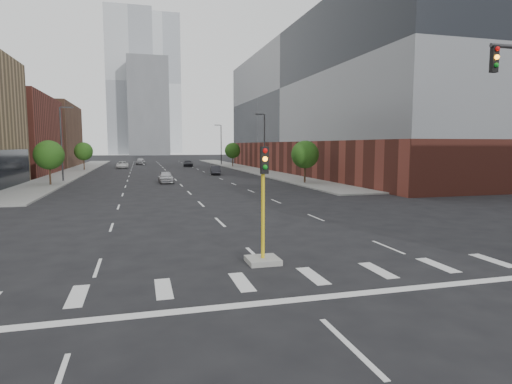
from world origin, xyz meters
name	(u,v)px	position (x,y,z in m)	size (l,w,h in m)	color
sidewalk_left_far	(78,171)	(-15.00, 74.00, 0.07)	(5.00, 92.00, 0.15)	gray
sidewalk_right_far	(244,168)	(15.00, 74.00, 0.07)	(5.00, 92.00, 0.15)	gray
building_left_far_b	(23,135)	(-27.50, 92.00, 6.50)	(20.00, 24.00, 13.00)	brown
building_right_main	(348,106)	(29.50, 60.00, 11.00)	(24.00, 70.00, 22.00)	brown
tower_left	(130,84)	(-8.00, 220.00, 35.00)	(22.00, 22.00, 70.00)	#B2B7BC
tower_right	(163,86)	(10.00, 260.00, 40.00)	(20.00, 20.00, 80.00)	#B2B7BC
tower_mid	(148,107)	(0.00, 200.00, 22.00)	(18.00, 18.00, 44.00)	slate
median_traffic_signal	(263,238)	(0.00, 8.97, 0.97)	(1.20, 1.20, 4.40)	#999993
streetlight_right_a	(264,142)	(13.41, 55.00, 5.01)	(1.60, 0.22, 9.07)	#2D2D30
streetlight_right_b	(221,143)	(13.41, 90.00, 5.01)	(1.60, 0.22, 9.07)	#2D2D30
streetlight_left	(62,141)	(-13.41, 50.00, 5.01)	(1.60, 0.22, 9.07)	#2D2D30
tree_left_near	(49,155)	(-14.00, 45.00, 3.39)	(3.20, 3.20, 4.85)	#382619
tree_left_far	(84,151)	(-14.00, 75.00, 3.39)	(3.20, 3.20, 4.85)	#382619
tree_right_near	(305,155)	(14.00, 40.00, 3.39)	(3.20, 3.20, 4.85)	#382619
tree_right_far	(233,151)	(14.00, 80.00, 3.39)	(3.20, 3.20, 4.85)	#382619
car_near_left	(166,177)	(-1.50, 45.40, 0.70)	(1.66, 4.13, 1.41)	#B1B2B6
car_mid_right	(215,170)	(6.63, 58.14, 0.67)	(1.42, 4.07, 1.34)	black
car_far_left	(122,165)	(-7.75, 81.15, 0.67)	(2.22, 4.81, 1.34)	silver
car_deep_right	(188,163)	(5.42, 84.59, 0.68)	(1.90, 4.67, 1.35)	black
car_distant	(140,161)	(-4.30, 96.20, 0.83)	(1.96, 4.86, 1.66)	#9E9FA3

